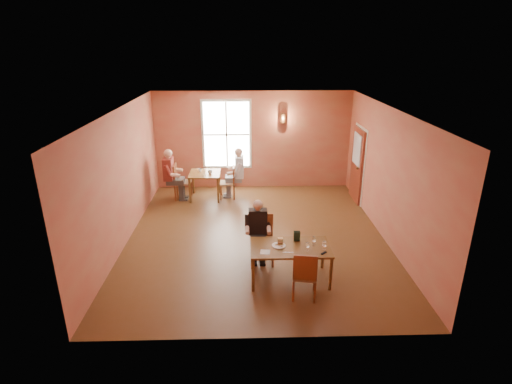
{
  "coord_description": "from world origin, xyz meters",
  "views": [
    {
      "loc": [
        -0.25,
        -8.54,
        4.36
      ],
      "look_at": [
        0.0,
        0.2,
        1.05
      ],
      "focal_mm": 28.0,
      "sensor_mm": 36.0,
      "label": 1
    }
  ],
  "objects_px": {
    "chair_diner_white": "(227,182)",
    "chair_diner_maroon": "(183,181)",
    "diner_white": "(228,175)",
    "chair_diner_main": "(262,240)",
    "main_table": "(290,263)",
    "diner_maroon": "(181,175)",
    "chair_empty": "(305,274)",
    "diner_main": "(263,236)",
    "second_table": "(205,186)"
  },
  "relations": [
    {
      "from": "chair_diner_main",
      "to": "diner_white",
      "type": "distance_m",
      "value": 3.83
    },
    {
      "from": "chair_diner_white",
      "to": "diner_main",
      "type": "bearing_deg",
      "value": -167.04
    },
    {
      "from": "chair_empty",
      "to": "chair_diner_maroon",
      "type": "relative_size",
      "value": 0.91
    },
    {
      "from": "chair_diner_white",
      "to": "diner_maroon",
      "type": "distance_m",
      "value": 1.35
    },
    {
      "from": "chair_empty",
      "to": "second_table",
      "type": "bearing_deg",
      "value": 122.47
    },
    {
      "from": "chair_diner_main",
      "to": "chair_diner_white",
      "type": "relative_size",
      "value": 1.06
    },
    {
      "from": "main_table",
      "to": "diner_white",
      "type": "relative_size",
      "value": 1.06
    },
    {
      "from": "main_table",
      "to": "second_table",
      "type": "relative_size",
      "value": 1.72
    },
    {
      "from": "diner_main",
      "to": "chair_empty",
      "type": "bearing_deg",
      "value": 120.56
    },
    {
      "from": "main_table",
      "to": "chair_diner_main",
      "type": "xyz_separation_m",
      "value": [
        -0.5,
        0.65,
        0.16
      ]
    },
    {
      "from": "main_table",
      "to": "chair_diner_maroon",
      "type": "distance_m",
      "value": 5.13
    },
    {
      "from": "chair_empty",
      "to": "diner_main",
      "type": "bearing_deg",
      "value": 128.9
    },
    {
      "from": "chair_diner_maroon",
      "to": "diner_maroon",
      "type": "xyz_separation_m",
      "value": [
        -0.03,
        0.0,
        0.21
      ]
    },
    {
      "from": "main_table",
      "to": "diner_maroon",
      "type": "distance_m",
      "value": 5.16
    },
    {
      "from": "diner_main",
      "to": "second_table",
      "type": "distance_m",
      "value": 4.06
    },
    {
      "from": "second_table",
      "to": "diner_maroon",
      "type": "xyz_separation_m",
      "value": [
        -0.68,
        0.0,
        0.35
      ]
    },
    {
      "from": "chair_diner_main",
      "to": "diner_maroon",
      "type": "height_order",
      "value": "diner_maroon"
    },
    {
      "from": "chair_diner_main",
      "to": "second_table",
      "type": "relative_size",
      "value": 1.16
    },
    {
      "from": "main_table",
      "to": "chair_empty",
      "type": "xyz_separation_m",
      "value": [
        0.2,
        -0.57,
        0.12
      ]
    },
    {
      "from": "main_table",
      "to": "diner_white",
      "type": "bearing_deg",
      "value": 106.95
    },
    {
      "from": "chair_empty",
      "to": "diner_white",
      "type": "height_order",
      "value": "diner_white"
    },
    {
      "from": "chair_diner_maroon",
      "to": "chair_diner_main",
      "type": "bearing_deg",
      "value": 30.13
    },
    {
      "from": "chair_diner_white",
      "to": "diner_white",
      "type": "relative_size",
      "value": 0.67
    },
    {
      "from": "diner_main",
      "to": "diner_white",
      "type": "height_order",
      "value": "diner_white"
    },
    {
      "from": "main_table",
      "to": "chair_diner_maroon",
      "type": "xyz_separation_m",
      "value": [
        -2.67,
        4.38,
        0.17
      ]
    },
    {
      "from": "chair_diner_main",
      "to": "diner_white",
      "type": "bearing_deg",
      "value": -77.38
    },
    {
      "from": "chair_empty",
      "to": "second_table",
      "type": "height_order",
      "value": "chair_empty"
    },
    {
      "from": "diner_main",
      "to": "chair_diner_main",
      "type": "bearing_deg",
      "value": -90.0
    },
    {
      "from": "main_table",
      "to": "second_table",
      "type": "xyz_separation_m",
      "value": [
        -2.02,
        4.38,
        0.03
      ]
    },
    {
      "from": "second_table",
      "to": "diner_maroon",
      "type": "bearing_deg",
      "value": 180.0
    },
    {
      "from": "chair_diner_white",
      "to": "chair_diner_maroon",
      "type": "xyz_separation_m",
      "value": [
        -1.3,
        0.0,
        0.04
      ]
    },
    {
      "from": "diner_main",
      "to": "chair_empty",
      "type": "height_order",
      "value": "diner_main"
    },
    {
      "from": "chair_empty",
      "to": "chair_diner_maroon",
      "type": "bearing_deg",
      "value": 128.42
    },
    {
      "from": "chair_diner_main",
      "to": "second_table",
      "type": "xyz_separation_m",
      "value": [
        -1.52,
        3.73,
        -0.12
      ]
    },
    {
      "from": "chair_diner_main",
      "to": "main_table",
      "type": "bearing_deg",
      "value": 127.57
    },
    {
      "from": "second_table",
      "to": "chair_diner_maroon",
      "type": "height_order",
      "value": "chair_diner_maroon"
    },
    {
      "from": "chair_diner_main",
      "to": "chair_empty",
      "type": "xyz_separation_m",
      "value": [
        0.7,
        -1.22,
        -0.04
      ]
    },
    {
      "from": "second_table",
      "to": "diner_main",
      "type": "bearing_deg",
      "value": -68.06
    },
    {
      "from": "diner_white",
      "to": "chair_diner_maroon",
      "type": "distance_m",
      "value": 1.34
    },
    {
      "from": "diner_main",
      "to": "second_table",
      "type": "height_order",
      "value": "diner_main"
    },
    {
      "from": "diner_white",
      "to": "diner_maroon",
      "type": "height_order",
      "value": "diner_maroon"
    },
    {
      "from": "chair_empty",
      "to": "chair_diner_maroon",
      "type": "xyz_separation_m",
      "value": [
        -2.87,
        4.95,
        0.05
      ]
    },
    {
      "from": "chair_diner_white",
      "to": "diner_maroon",
      "type": "xyz_separation_m",
      "value": [
        -1.33,
        0.0,
        0.25
      ]
    },
    {
      "from": "diner_main",
      "to": "diner_white",
      "type": "xyz_separation_m",
      "value": [
        -0.84,
        3.76,
        0.08
      ]
    },
    {
      "from": "main_table",
      "to": "chair_diner_white",
      "type": "relative_size",
      "value": 1.57
    },
    {
      "from": "chair_diner_white",
      "to": "diner_white",
      "type": "distance_m",
      "value": 0.24
    },
    {
      "from": "diner_white",
      "to": "chair_diner_white",
      "type": "bearing_deg",
      "value": 90.0
    },
    {
      "from": "diner_main",
      "to": "chair_empty",
      "type": "distance_m",
      "value": 1.39
    },
    {
      "from": "chair_diner_white",
      "to": "chair_diner_main",
      "type": "bearing_deg",
      "value": -166.94
    },
    {
      "from": "chair_diner_main",
      "to": "chair_empty",
      "type": "height_order",
      "value": "chair_diner_main"
    }
  ]
}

